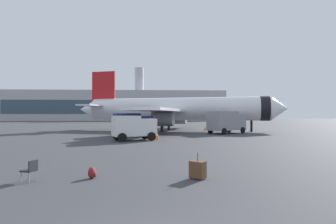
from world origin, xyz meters
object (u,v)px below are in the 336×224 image
at_px(fuel_truck, 226,121).
at_px(safety_cone_far, 157,136).
at_px(airplane_at_gate, 176,109).
at_px(safety_cone_mid, 163,127).
at_px(traveller_backpack, 92,173).
at_px(service_truck, 133,123).
at_px(gate_chair, 30,169).
at_px(cargo_van, 134,127).
at_px(safety_cone_near, 205,128).
at_px(rolling_suitcase, 198,170).

relative_size(fuel_truck, safety_cone_far, 8.02).
height_order(airplane_at_gate, safety_cone_mid, airplane_at_gate).
height_order(safety_cone_far, traveller_backpack, safety_cone_far).
relative_size(airplane_at_gate, fuel_truck, 5.61).
xyz_separation_m(service_truck, gate_chair, (-2.17, -24.36, -1.11)).
xyz_separation_m(cargo_van, safety_cone_far, (2.49, 1.32, -1.06)).
xyz_separation_m(service_truck, safety_cone_near, (11.73, 11.77, -1.25)).
relative_size(safety_cone_mid, rolling_suitcase, 0.68).
bearing_deg(rolling_suitcase, gate_chair, -178.84).
height_order(service_truck, safety_cone_near, service_truck).
height_order(cargo_van, safety_cone_mid, cargo_van).
bearing_deg(safety_cone_mid, service_truck, -105.66).
relative_size(airplane_at_gate, traveller_backpack, 73.17).
bearing_deg(gate_chair, safety_cone_mid, 80.58).
bearing_deg(safety_cone_mid, safety_cone_near, -32.43).
xyz_separation_m(airplane_at_gate, safety_cone_far, (-3.28, -15.78, -3.27)).
bearing_deg(fuel_truck, airplane_at_gate, 134.71).
xyz_separation_m(safety_cone_near, rolling_suitcase, (-7.12, -36.00, 0.03)).
distance_m(traveller_backpack, gate_chair, 2.40).
height_order(fuel_truck, safety_cone_far, fuel_truck).
bearing_deg(rolling_suitcase, safety_cone_near, 78.81).
relative_size(safety_cone_near, gate_chair, 0.85).
bearing_deg(rolling_suitcase, service_truck, 100.77).
bearing_deg(traveller_backpack, rolling_suitcase, -4.04).
height_order(cargo_van, safety_cone_far, cargo_van).
height_order(airplane_at_gate, gate_chair, airplane_at_gate).
relative_size(safety_cone_far, traveller_backpack, 1.63).
bearing_deg(airplane_at_gate, traveller_backpack, -100.37).
bearing_deg(safety_cone_far, rolling_suitcase, -85.50).
bearing_deg(gate_chair, safety_cone_near, 68.95).
height_order(safety_cone_near, traveller_backpack, safety_cone_near).
bearing_deg(service_truck, rolling_suitcase, -79.23).
distance_m(fuel_truck, safety_cone_far, 13.53).
bearing_deg(airplane_at_gate, safety_cone_near, 16.23).
distance_m(cargo_van, safety_cone_far, 3.01).
distance_m(service_truck, traveller_backpack, 23.95).
distance_m(safety_cone_far, traveller_backpack, 18.60).
bearing_deg(safety_cone_near, gate_chair, -111.05).
distance_m(airplane_at_gate, service_truck, 12.25).
xyz_separation_m(safety_cone_near, gate_chair, (-13.90, -36.13, 0.14)).
bearing_deg(service_truck, traveller_backpack, -89.58).
bearing_deg(traveller_backpack, cargo_van, 88.41).
xyz_separation_m(safety_cone_mid, safety_cone_far, (-1.44, -21.87, 0.02)).
bearing_deg(rolling_suitcase, fuel_truck, 72.63).
bearing_deg(traveller_backpack, airplane_at_gate, 79.63).
relative_size(fuel_truck, safety_cone_near, 8.57).
bearing_deg(safety_cone_near, rolling_suitcase, -101.19).
xyz_separation_m(service_truck, rolling_suitcase, (4.61, -24.22, -1.22)).
bearing_deg(rolling_suitcase, traveller_backpack, 175.96).
height_order(cargo_van, rolling_suitcase, cargo_van).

